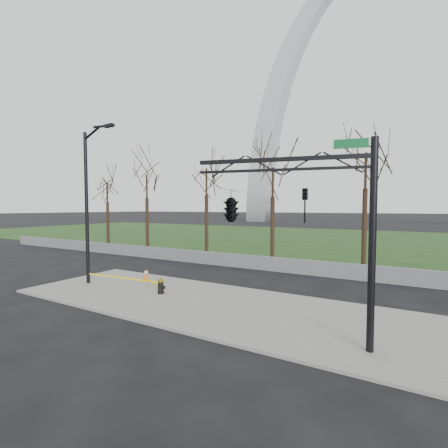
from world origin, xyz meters
The scene contains 11 objects.
ground centered at (0.00, 0.00, 0.00)m, with size 500.00×500.00×0.00m, color black.
sidewalk centered at (0.00, 0.00, 0.05)m, with size 18.00×6.00×0.10m, color slate.
grass_strip centered at (0.00, 30.00, 0.03)m, with size 120.00×40.00×0.06m, color #193513.
guardrail centered at (0.00, 8.00, 0.45)m, with size 60.00×0.30×0.90m, color #59595B.
gateway_arch centered at (0.00, 75.00, 32.50)m, with size 66.00×6.00×65.00m, color silver, non-canonical shape.
tree_row centered at (-4.84, 12.00, 4.19)m, with size 36.32×4.00×8.37m.
fire_hydrant centered at (-2.56, 0.06, 0.45)m, with size 0.47×0.31×0.76m.
traffic_cone centered at (-4.90, 1.53, 0.45)m, with size 0.44×0.44×0.69m.
street_light centered at (-7.07, -0.30, 4.69)m, with size 2.39×0.36×8.21m.
traffic_signal_mast centered at (3.27, -2.28, 4.15)m, with size 4.98×2.54×6.00m.
caution_tape centered at (-4.50, 0.22, 0.48)m, with size 4.72×1.82×0.40m.
Camera 1 is at (7.12, -10.89, 4.09)m, focal length 25.00 mm.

